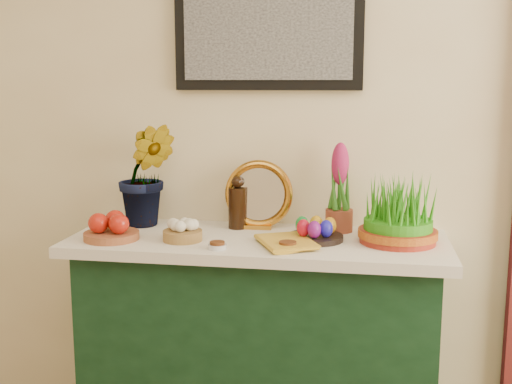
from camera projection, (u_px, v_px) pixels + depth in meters
sideboard at (258, 354)px, 2.48m from camera, size 1.30×0.45×0.85m
tablecloth at (258, 242)px, 2.40m from camera, size 1.40×0.55×0.04m
hyacinth_green at (146, 158)px, 2.55m from camera, size 0.32×0.29×0.55m
apple_bowl at (111, 228)px, 2.35m from camera, size 0.26×0.26×0.10m
garlic_basket at (183, 232)px, 2.34m from camera, size 0.15×0.15×0.08m
vinegar_cruet at (237, 205)px, 2.53m from camera, size 0.07×0.07×0.21m
mirror at (259, 195)px, 2.53m from camera, size 0.27×0.08×0.27m
book at (263, 243)px, 2.25m from camera, size 0.24×0.28×0.03m
spice_dish_left at (217, 246)px, 2.23m from camera, size 0.07×0.07×0.03m
spice_dish_right at (288, 246)px, 2.22m from camera, size 0.08×0.08×0.03m
egg_plate at (315, 232)px, 2.34m from camera, size 0.26×0.26×0.08m
hyacinth_pink at (340, 192)px, 2.47m from camera, size 0.11×0.11×0.35m
wheatgrass_sabzeh at (398, 215)px, 2.30m from camera, size 0.28×0.28×0.23m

